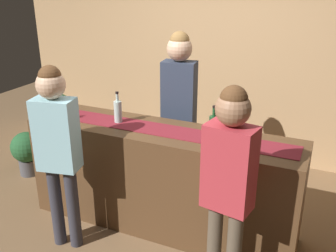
% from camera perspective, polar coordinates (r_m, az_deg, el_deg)
% --- Properties ---
extents(ground_plane, '(10.00, 10.00, 0.00)m').
position_cam_1_polar(ground_plane, '(3.93, -1.00, -14.28)').
color(ground_plane, brown).
extents(back_wall, '(6.00, 0.12, 2.90)m').
position_cam_1_polar(back_wall, '(5.04, 8.29, 11.60)').
color(back_wall, tan).
rests_on(back_wall, ground).
extents(bar_counter, '(2.57, 0.60, 1.00)m').
position_cam_1_polar(bar_counter, '(3.66, -1.05, -7.89)').
color(bar_counter, '#543821').
rests_on(bar_counter, ground).
extents(counter_runner_cloth, '(2.44, 0.28, 0.01)m').
position_cam_1_polar(counter_runner_cloth, '(3.44, -1.10, -0.55)').
color(counter_runner_cloth, maroon).
rests_on(counter_runner_cloth, bar_counter).
extents(wine_bottle_green, '(0.07, 0.07, 0.30)m').
position_cam_1_polar(wine_bottle_green, '(3.22, 6.78, -0.16)').
color(wine_bottle_green, '#194723').
rests_on(wine_bottle_green, bar_counter).
extents(wine_bottle_clear, '(0.07, 0.07, 0.30)m').
position_cam_1_polar(wine_bottle_clear, '(3.61, -7.49, 2.22)').
color(wine_bottle_clear, '#B2C6C1').
rests_on(wine_bottle_clear, bar_counter).
extents(wine_glass_near_customer, '(0.07, 0.07, 0.14)m').
position_cam_1_polar(wine_glass_near_customer, '(3.23, 9.66, -0.36)').
color(wine_glass_near_customer, silver).
rests_on(wine_glass_near_customer, bar_counter).
extents(wine_glass_mid_counter, '(0.07, 0.07, 0.14)m').
position_cam_1_polar(wine_glass_mid_counter, '(3.79, -14.60, 2.51)').
color(wine_glass_mid_counter, silver).
rests_on(wine_glass_mid_counter, bar_counter).
extents(bartender, '(0.36, 0.25, 1.81)m').
position_cam_1_polar(bartender, '(3.92, 1.66, 4.23)').
color(bartender, '#26262B').
rests_on(bartender, ground).
extents(customer_sipping, '(0.37, 0.26, 1.66)m').
position_cam_1_polar(customer_sipping, '(2.66, 9.05, -7.36)').
color(customer_sipping, brown).
rests_on(customer_sipping, ground).
extents(customer_browsing, '(0.37, 0.27, 1.66)m').
position_cam_1_polar(customer_browsing, '(3.28, -16.21, -2.23)').
color(customer_browsing, '#33333D').
rests_on(customer_browsing, ground).
extents(potted_plant_tall, '(0.60, 0.60, 0.88)m').
position_cam_1_polar(potted_plant_tall, '(5.27, -16.27, 0.75)').
color(potted_plant_tall, brown).
rests_on(potted_plant_tall, ground).
extents(potted_plant_small, '(0.37, 0.37, 0.55)m').
position_cam_1_polar(potted_plant_small, '(4.97, -20.33, -3.43)').
color(potted_plant_small, '#4C4C51').
rests_on(potted_plant_small, ground).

